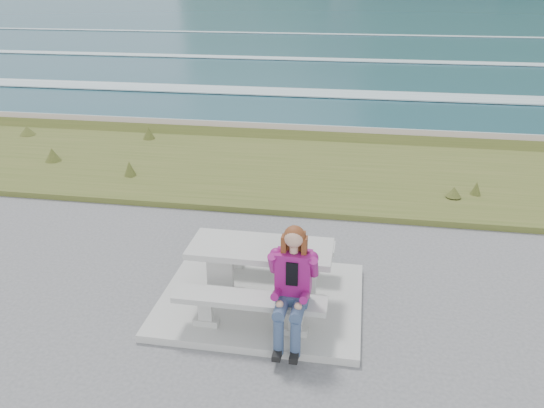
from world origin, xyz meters
name	(u,v)px	position (x,y,z in m)	size (l,w,h in m)	color
concrete_slab	(261,300)	(0.00, 0.00, 0.05)	(2.60, 2.10, 0.10)	#ACABA6
picnic_table	(261,258)	(0.00, 0.00, 0.68)	(1.80, 0.75, 0.75)	#ACABA6
bench_landward	(250,304)	(0.00, -0.70, 0.45)	(1.80, 0.35, 0.45)	#ACABA6
bench_seaward	(270,248)	(0.00, 0.70, 0.45)	(1.80, 0.35, 0.45)	#ACABA6
grass_verge	(304,174)	(0.00, 5.00, 0.00)	(160.00, 4.50, 0.22)	#40511E
shore_drop	(316,137)	(0.00, 7.90, 0.00)	(160.00, 0.80, 2.20)	brown
ocean	(342,83)	(0.00, 25.09, -1.74)	(1600.00, 1600.00, 0.09)	#1F4B5A
seated_woman	(291,303)	(0.50, -0.83, 0.61)	(0.40, 0.69, 1.39)	navy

